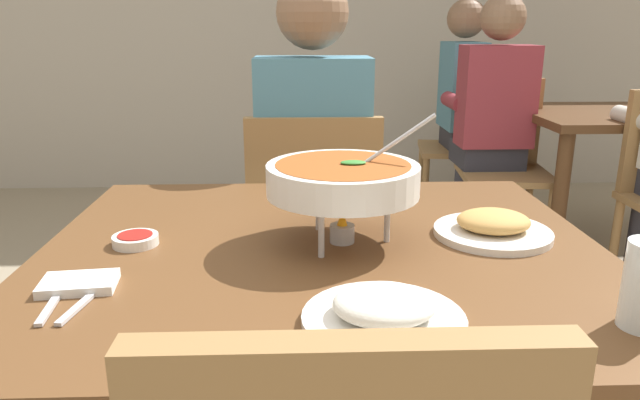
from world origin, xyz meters
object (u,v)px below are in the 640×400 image
at_px(sauce_dish, 135,239).
at_px(patron_bg_middle, 467,98).
at_px(patron_bg_right, 493,110).
at_px(rice_plate, 384,312).
at_px(appetizer_plate, 493,227).
at_px(dining_table_far, 621,138).
at_px(chair_diner_main, 313,229).
at_px(curry_bowl, 343,180).
at_px(diner_main, 313,158).
at_px(chair_bg_middle, 473,137).
at_px(chair_bg_right, 502,156).
at_px(dining_table_main, 323,297).

bearing_deg(sauce_dish, patron_bg_middle, 60.76).
relative_size(sauce_dish, patron_bg_right, 0.07).
distance_m(rice_plate, patron_bg_middle, 2.86).
xyz_separation_m(appetizer_plate, dining_table_far, (1.25, 1.78, -0.15)).
bearing_deg(patron_bg_middle, patron_bg_right, -91.37).
relative_size(chair_diner_main, appetizer_plate, 3.75).
height_order(curry_bowl, dining_table_far, curry_bowl).
bearing_deg(patron_bg_middle, curry_bowl, -111.15).
bearing_deg(patron_bg_right, appetizer_plate, -107.87).
xyz_separation_m(patron_bg_middle, patron_bg_right, (-0.01, -0.51, 0.00)).
height_order(curry_bowl, patron_bg_middle, patron_bg_middle).
relative_size(diner_main, chair_bg_middle, 1.46).
xyz_separation_m(rice_plate, dining_table_far, (1.53, 2.14, -0.15)).
xyz_separation_m(chair_diner_main, sauce_dish, (-0.37, -0.75, 0.25)).
bearing_deg(curry_bowl, rice_plate, -84.14).
bearing_deg(appetizer_plate, curry_bowl, -175.86).
xyz_separation_m(diner_main, appetizer_plate, (0.35, -0.76, 0.02)).
bearing_deg(chair_diner_main, chair_bg_right, 47.45).
height_order(rice_plate, patron_bg_middle, patron_bg_middle).
height_order(diner_main, patron_bg_middle, same).
distance_m(appetizer_plate, patron_bg_right, 1.94).
height_order(diner_main, patron_bg_right, same).
bearing_deg(appetizer_plate, diner_main, 114.92).
bearing_deg(patron_bg_right, sauce_dish, -125.22).
bearing_deg(sauce_dish, dining_table_main, -2.93).
height_order(patron_bg_middle, patron_bg_right, same).
bearing_deg(dining_table_main, patron_bg_middle, 68.18).
xyz_separation_m(diner_main, chair_bg_right, (1.01, 1.07, -0.24)).
distance_m(dining_table_far, chair_bg_right, 0.60).
xyz_separation_m(dining_table_main, chair_bg_middle, (1.01, 2.40, -0.12)).
relative_size(chair_diner_main, sauce_dish, 10.00).
relative_size(curry_bowl, sauce_dish, 3.69).
relative_size(dining_table_main, patron_bg_middle, 0.84).
xyz_separation_m(chair_diner_main, chair_bg_middle, (1.01, 1.63, 0.00)).
bearing_deg(curry_bowl, dining_table_main, -153.55).
bearing_deg(sauce_dish, chair_bg_middle, 59.86).
distance_m(sauce_dish, chair_bg_right, 2.32).
bearing_deg(patron_bg_right, chair_diner_main, -130.28).
bearing_deg(patron_bg_middle, appetizer_plate, -104.45).
relative_size(curry_bowl, rice_plate, 1.39).
bearing_deg(dining_table_far, rice_plate, -125.48).
height_order(appetizer_plate, chair_bg_right, chair_bg_right).
distance_m(chair_diner_main, patron_bg_middle, 1.91).
bearing_deg(diner_main, curry_bowl, -87.08).
distance_m(chair_diner_main, patron_bg_right, 1.49).
bearing_deg(rice_plate, dining_table_main, 103.07).
relative_size(diner_main, curry_bowl, 3.94).
relative_size(sauce_dish, chair_bg_right, 0.10).
xyz_separation_m(appetizer_plate, chair_bg_middle, (0.66, 2.36, -0.25)).
xyz_separation_m(rice_plate, patron_bg_middle, (0.89, 2.72, -0.02)).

